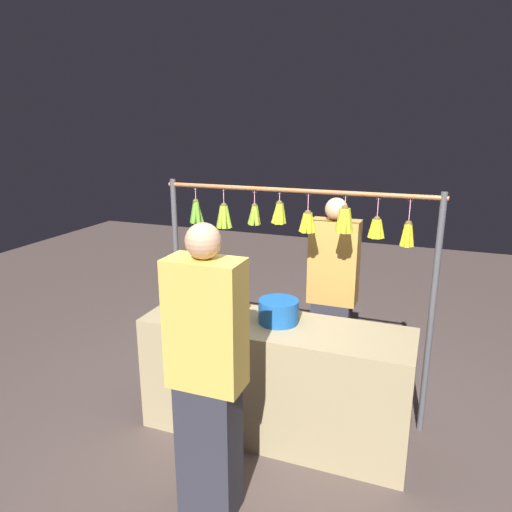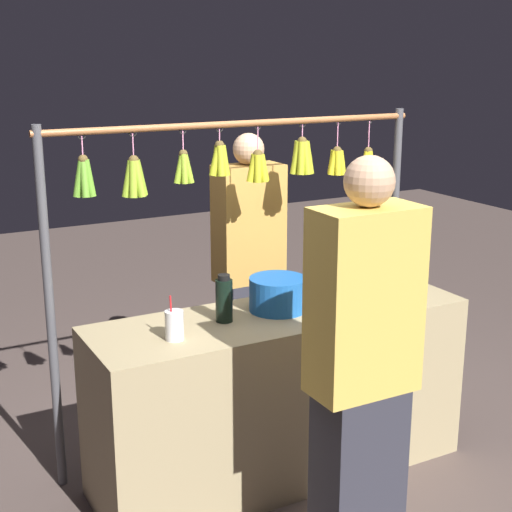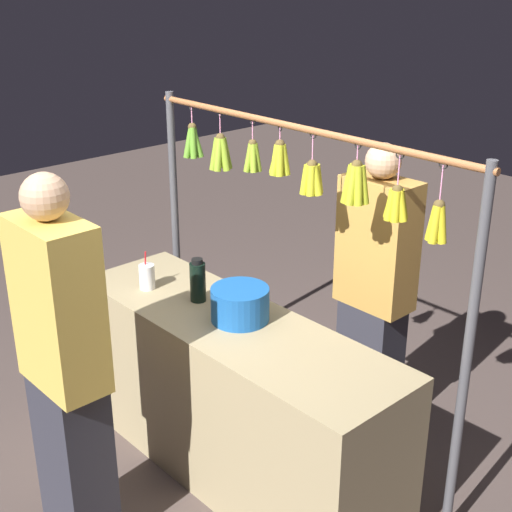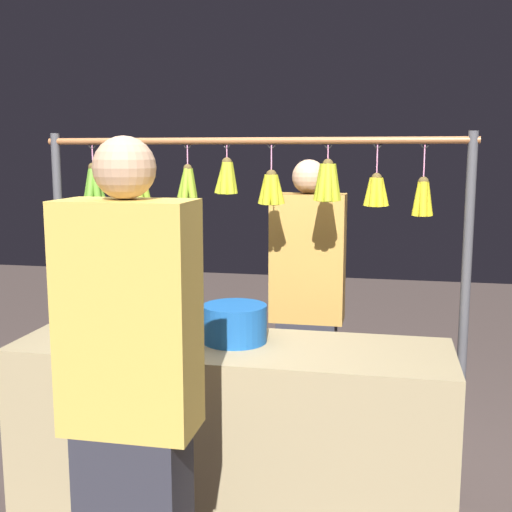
{
  "view_description": "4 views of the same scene",
  "coord_description": "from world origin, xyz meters",
  "px_view_note": "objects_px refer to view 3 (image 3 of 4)",
  "views": [
    {
      "loc": [
        -0.95,
        2.88,
        2.19
      ],
      "look_at": [
        0.14,
        0.0,
        1.32
      ],
      "focal_mm": 33.65,
      "sensor_mm": 36.0,
      "label": 1
    },
    {
      "loc": [
        1.73,
        2.94,
        2.06
      ],
      "look_at": [
        0.13,
        0.0,
        1.15
      ],
      "focal_mm": 52.89,
      "sensor_mm": 36.0,
      "label": 2
    },
    {
      "loc": [
        -2.3,
        1.96,
        2.43
      ],
      "look_at": [
        -0.16,
        0.0,
        1.23
      ],
      "focal_mm": 50.5,
      "sensor_mm": 36.0,
      "label": 3
    },
    {
      "loc": [
        -0.64,
        2.6,
        1.66
      ],
      "look_at": [
        -0.11,
        0.0,
        1.23
      ],
      "focal_mm": 45.57,
      "sensor_mm": 36.0,
      "label": 4
    }
  ],
  "objects_px": {
    "blue_bucket": "(240,304)",
    "drink_cup": "(147,277)",
    "customer_person": "(66,375)",
    "vendor_person": "(374,299)",
    "water_bottle": "(198,281)"
  },
  "relations": [
    {
      "from": "blue_bucket",
      "to": "customer_person",
      "type": "height_order",
      "value": "customer_person"
    },
    {
      "from": "blue_bucket",
      "to": "drink_cup",
      "type": "height_order",
      "value": "drink_cup"
    },
    {
      "from": "vendor_person",
      "to": "customer_person",
      "type": "xyz_separation_m",
      "value": [
        0.35,
        1.58,
        0.04
      ]
    },
    {
      "from": "blue_bucket",
      "to": "drink_cup",
      "type": "xyz_separation_m",
      "value": [
        0.59,
        0.12,
        -0.02
      ]
    },
    {
      "from": "water_bottle",
      "to": "blue_bucket",
      "type": "bearing_deg",
      "value": -176.51
    },
    {
      "from": "vendor_person",
      "to": "customer_person",
      "type": "bearing_deg",
      "value": 77.51
    },
    {
      "from": "blue_bucket",
      "to": "drink_cup",
      "type": "bearing_deg",
      "value": 11.85
    },
    {
      "from": "water_bottle",
      "to": "drink_cup",
      "type": "distance_m",
      "value": 0.31
    },
    {
      "from": "customer_person",
      "to": "drink_cup",
      "type": "bearing_deg",
      "value": -57.51
    },
    {
      "from": "vendor_person",
      "to": "customer_person",
      "type": "relative_size",
      "value": 0.95
    },
    {
      "from": "drink_cup",
      "to": "blue_bucket",
      "type": "bearing_deg",
      "value": -168.15
    },
    {
      "from": "water_bottle",
      "to": "drink_cup",
      "type": "bearing_deg",
      "value": 19.86
    },
    {
      "from": "drink_cup",
      "to": "vendor_person",
      "type": "distance_m",
      "value": 1.18
    },
    {
      "from": "water_bottle",
      "to": "vendor_person",
      "type": "distance_m",
      "value": 0.92
    },
    {
      "from": "vendor_person",
      "to": "blue_bucket",
      "type": "bearing_deg",
      "value": 72.72
    }
  ]
}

